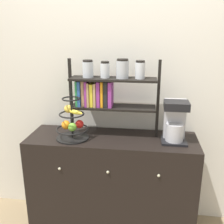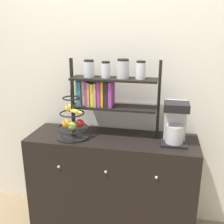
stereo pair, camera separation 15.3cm
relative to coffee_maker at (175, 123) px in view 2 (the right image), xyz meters
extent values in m
cube|color=silver|center=(-0.53, 0.28, 0.21)|extent=(7.00, 0.05, 2.60)
cube|color=black|center=(-0.53, 0.00, -0.63)|extent=(1.48, 0.47, 0.92)
sphere|color=#B2AD8C|center=(-0.93, -0.24, -0.37)|extent=(0.02, 0.02, 0.02)
sphere|color=#B2AD8C|center=(-0.53, -0.24, -0.37)|extent=(0.02, 0.02, 0.02)
sphere|color=#B2AD8C|center=(-0.12, -0.24, -0.37)|extent=(0.02, 0.02, 0.02)
cube|color=black|center=(0.00, -0.02, -0.16)|extent=(0.21, 0.21, 0.02)
cube|color=#B7B7BC|center=(0.00, 0.04, 0.01)|extent=(0.18, 0.08, 0.33)
cylinder|color=#B7B7BC|center=(0.00, -0.04, -0.08)|extent=(0.15, 0.15, 0.15)
cube|color=black|center=(0.00, -0.03, 0.15)|extent=(0.20, 0.17, 0.06)
cylinder|color=black|center=(-0.86, -0.06, -0.17)|extent=(0.28, 0.28, 0.01)
cylinder|color=black|center=(-0.86, -0.06, 0.05)|extent=(0.01, 0.01, 0.42)
torus|color=black|center=(-0.86, -0.06, -0.09)|extent=(0.28, 0.28, 0.01)
torus|color=black|center=(-0.86, -0.06, 0.05)|extent=(0.21, 0.21, 0.01)
torus|color=black|center=(-0.86, -0.06, 0.18)|extent=(0.15, 0.15, 0.01)
sphere|color=red|center=(-0.81, -0.03, -0.05)|extent=(0.07, 0.07, 0.07)
sphere|color=#6BAD33|center=(-0.85, -0.11, -0.05)|extent=(0.07, 0.07, 0.07)
sphere|color=orange|center=(-0.91, -0.07, -0.05)|extent=(0.08, 0.08, 0.08)
ellipsoid|color=yellow|center=(-0.83, -0.07, 0.07)|extent=(0.15, 0.10, 0.04)
sphere|color=gold|center=(-0.90, -0.03, 0.08)|extent=(0.07, 0.07, 0.07)
cube|color=black|center=(-0.90, 0.08, 0.16)|extent=(0.02, 0.02, 0.67)
cube|color=black|center=(-0.14, 0.08, 0.16)|extent=(0.02, 0.02, 0.67)
cube|color=black|center=(-0.52, 0.08, 0.08)|extent=(0.73, 0.20, 0.02)
cube|color=black|center=(-0.52, 0.08, 0.33)|extent=(0.73, 0.20, 0.02)
cube|color=#2D8C47|center=(-0.84, 0.08, 0.20)|extent=(0.02, 0.14, 0.22)
cube|color=#2D599E|center=(-0.81, 0.08, 0.20)|extent=(0.02, 0.15, 0.22)
cube|color=tan|center=(-0.78, 0.08, 0.20)|extent=(0.03, 0.12, 0.22)
cube|color=#8C338C|center=(-0.76, 0.08, 0.20)|extent=(0.02, 0.15, 0.22)
cube|color=tan|center=(-0.73, 0.08, 0.20)|extent=(0.02, 0.16, 0.21)
cube|color=yellow|center=(-0.71, 0.08, 0.19)|extent=(0.03, 0.14, 0.20)
cube|color=tan|center=(-0.68, 0.08, 0.19)|extent=(0.02, 0.16, 0.21)
cube|color=#8C338C|center=(-0.65, 0.08, 0.20)|extent=(0.03, 0.15, 0.22)
cube|color=orange|center=(-0.62, 0.08, 0.20)|extent=(0.02, 0.14, 0.22)
cube|color=black|center=(-0.59, 0.08, 0.20)|extent=(0.03, 0.14, 0.22)
cube|color=#8C338C|center=(-0.55, 0.08, 0.20)|extent=(0.03, 0.15, 0.22)
cylinder|color=silver|center=(-0.74, 0.08, 0.41)|extent=(0.09, 0.09, 0.13)
cylinder|color=black|center=(-0.74, 0.08, 0.48)|extent=(0.08, 0.08, 0.02)
cylinder|color=silver|center=(-0.60, 0.08, 0.40)|extent=(0.08, 0.08, 0.12)
cylinder|color=black|center=(-0.60, 0.08, 0.47)|extent=(0.07, 0.07, 0.02)
cylinder|color=#ADB2B7|center=(-0.45, 0.08, 0.41)|extent=(0.11, 0.11, 0.15)
cylinder|color=black|center=(-0.45, 0.08, 0.49)|extent=(0.10, 0.10, 0.02)
cylinder|color=silver|center=(-0.30, 0.08, 0.41)|extent=(0.08, 0.08, 0.13)
cylinder|color=black|center=(-0.30, 0.08, 0.48)|extent=(0.07, 0.07, 0.02)
camera|label=1|loc=(-0.24, -2.10, 0.72)|focal=42.00mm
camera|label=2|loc=(-0.09, -2.07, 0.72)|focal=42.00mm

